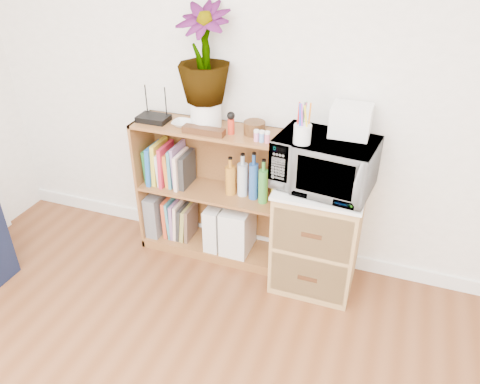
% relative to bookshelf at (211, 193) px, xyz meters
% --- Properties ---
extents(skirting_board, '(4.00, 0.02, 0.10)m').
position_rel_bookshelf_xyz_m(skirting_board, '(0.35, 0.14, -0.42)').
color(skirting_board, white).
rests_on(skirting_board, ground).
extents(bookshelf, '(1.00, 0.30, 0.95)m').
position_rel_bookshelf_xyz_m(bookshelf, '(0.00, 0.00, 0.00)').
color(bookshelf, brown).
rests_on(bookshelf, ground).
extents(wicker_unit, '(0.50, 0.45, 0.70)m').
position_rel_bookshelf_xyz_m(wicker_unit, '(0.75, -0.08, -0.12)').
color(wicker_unit, '#9E7542').
rests_on(wicker_unit, ground).
extents(microwave, '(0.59, 0.44, 0.30)m').
position_rel_bookshelf_xyz_m(microwave, '(0.75, -0.08, 0.40)').
color(microwave, white).
rests_on(microwave, wicker_unit).
extents(pen_cup, '(0.10, 0.10, 0.10)m').
position_rel_bookshelf_xyz_m(pen_cup, '(0.63, -0.18, 0.60)').
color(pen_cup, white).
rests_on(pen_cup, microwave).
extents(small_appliance, '(0.22, 0.18, 0.17)m').
position_rel_bookshelf_xyz_m(small_appliance, '(0.86, 0.01, 0.64)').
color(small_appliance, white).
rests_on(small_appliance, microwave).
extents(router, '(0.20, 0.13, 0.04)m').
position_rel_bookshelf_xyz_m(router, '(-0.38, -0.02, 0.49)').
color(router, black).
rests_on(router, bookshelf).
extents(white_bowl, '(0.13, 0.13, 0.03)m').
position_rel_bookshelf_xyz_m(white_bowl, '(-0.17, -0.03, 0.49)').
color(white_bowl, silver).
rests_on(white_bowl, bookshelf).
extents(plant_pot, '(0.19, 0.19, 0.16)m').
position_rel_bookshelf_xyz_m(plant_pot, '(-0.03, 0.02, 0.56)').
color(plant_pot, white).
rests_on(plant_pot, bookshelf).
extents(potted_plant, '(0.32, 0.32, 0.57)m').
position_rel_bookshelf_xyz_m(potted_plant, '(-0.03, 0.02, 0.92)').
color(potted_plant, '#3C7B31').
rests_on(potted_plant, plant_pot).
extents(trinket_box, '(0.26, 0.07, 0.04)m').
position_rel_bookshelf_xyz_m(trinket_box, '(0.01, -0.10, 0.50)').
color(trinket_box, '#331B0D').
rests_on(trinket_box, bookshelf).
extents(kokeshi_doll, '(0.04, 0.04, 0.09)m').
position_rel_bookshelf_xyz_m(kokeshi_doll, '(0.16, -0.04, 0.52)').
color(kokeshi_doll, red).
rests_on(kokeshi_doll, bookshelf).
extents(wooden_bowl, '(0.13, 0.13, 0.08)m').
position_rel_bookshelf_xyz_m(wooden_bowl, '(0.30, 0.01, 0.51)').
color(wooden_bowl, '#39210F').
rests_on(wooden_bowl, bookshelf).
extents(paint_jars, '(0.11, 0.04, 0.06)m').
position_rel_bookshelf_xyz_m(paint_jars, '(0.37, -0.09, 0.50)').
color(paint_jars, pink).
rests_on(paint_jars, bookshelf).
extents(file_box, '(0.09, 0.25, 0.31)m').
position_rel_bookshelf_xyz_m(file_box, '(-0.43, 0.00, -0.25)').
color(file_box, slate).
rests_on(file_box, bookshelf).
extents(magazine_holder_left, '(0.10, 0.26, 0.32)m').
position_rel_bookshelf_xyz_m(magazine_holder_left, '(0.03, -0.01, -0.25)').
color(magazine_holder_left, silver).
rests_on(magazine_holder_left, bookshelf).
extents(magazine_holder_mid, '(0.10, 0.26, 0.33)m').
position_rel_bookshelf_xyz_m(magazine_holder_mid, '(0.15, -0.01, -0.24)').
color(magazine_holder_mid, silver).
rests_on(magazine_holder_mid, bookshelf).
extents(magazine_holder_right, '(0.11, 0.27, 0.33)m').
position_rel_bookshelf_xyz_m(magazine_holder_right, '(0.23, -0.01, -0.24)').
color(magazine_holder_right, silver).
rests_on(magazine_holder_right, bookshelf).
extents(cookbooks, '(0.31, 0.20, 0.30)m').
position_rel_bookshelf_xyz_m(cookbooks, '(-0.31, 0.00, 0.16)').
color(cookbooks, '#1B6529').
rests_on(cookbooks, bookshelf).
extents(liquor_bottles, '(0.37, 0.07, 0.32)m').
position_rel_bookshelf_xyz_m(liquor_bottles, '(0.29, -0.00, 0.17)').
color(liquor_bottles, '#B77322').
rests_on(liquor_bottles, bookshelf).
extents(lower_books, '(0.21, 0.19, 0.29)m').
position_rel_bookshelf_xyz_m(lower_books, '(-0.25, 0.00, -0.27)').
color(lower_books, '#CB4623').
rests_on(lower_books, bookshelf).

